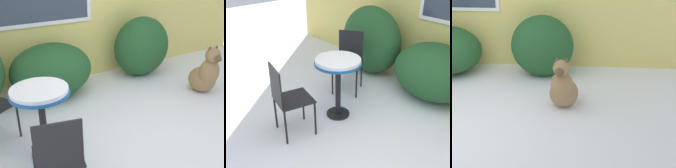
% 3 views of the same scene
% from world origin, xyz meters
% --- Properties ---
extents(ground_plane, '(16.00, 16.00, 0.00)m').
position_xyz_m(ground_plane, '(0.00, 0.00, 0.00)').
color(ground_plane, white).
extents(shrub_left, '(1.13, 0.70, 1.13)m').
position_xyz_m(shrub_left, '(-1.57, 1.74, 0.56)').
color(shrub_left, '#235128').
rests_on(shrub_left, ground_plane).
extents(shrub_middle, '(1.21, 0.96, 0.80)m').
position_xyz_m(shrub_middle, '(-0.36, 1.74, 0.40)').
color(shrub_middle, '#235128').
rests_on(shrub_middle, ground_plane).
extents(patio_table, '(0.58, 0.58, 0.80)m').
position_xyz_m(patio_table, '(-0.92, 0.41, 0.65)').
color(patio_table, black).
rests_on(patio_table, ground_plane).
extents(patio_chair_near_table, '(0.55, 0.55, 0.89)m').
position_xyz_m(patio_chair_near_table, '(-1.36, 1.02, 0.50)').
color(patio_chair_near_table, black).
rests_on(patio_chair_near_table, ground_plane).
extents(patio_chair_far_side, '(0.47, 0.47, 0.89)m').
position_xyz_m(patio_chair_far_side, '(-1.01, -0.27, 0.50)').
color(patio_chair_far_side, black).
rests_on(patio_chair_far_side, ground_plane).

